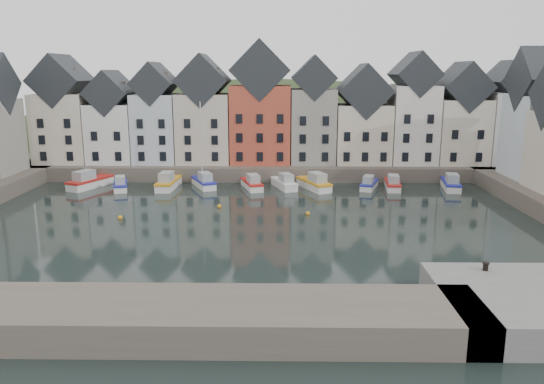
{
  "coord_description": "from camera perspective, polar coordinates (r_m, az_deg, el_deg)",
  "views": [
    {
      "loc": [
        2.93,
        -50.91,
        15.33
      ],
      "look_at": [
        2.08,
        6.0,
        2.32
      ],
      "focal_mm": 35.0,
      "sensor_mm": 36.0,
      "label": 1
    }
  ],
  "objects": [
    {
      "name": "far_quay",
      "position": [
        82.22,
        -1.2,
        2.84
      ],
      "size": [
        90.0,
        16.0,
        2.0
      ],
      "primitive_type": "cube",
      "color": "brown",
      "rests_on": "ground"
    },
    {
      "name": "mooring_buoys",
      "position": [
        58.66,
        -5.96,
        -2.19
      ],
      "size": [
        20.5,
        5.5,
        0.5
      ],
      "color": "orange",
      "rests_on": "ground"
    },
    {
      "name": "boat_e",
      "position": [
        70.63,
        -2.15,
        0.89
      ],
      "size": [
        3.45,
        6.17,
        2.26
      ],
      "rotation": [
        0.0,
        0.0,
        0.29
      ],
      "color": "silver",
      "rests_on": "ground"
    },
    {
      "name": "near_wall",
      "position": [
        34.76,
        -21.61,
        -12.44
      ],
      "size": [
        50.0,
        6.0,
        2.0
      ],
      "primitive_type": "cube",
      "color": "brown",
      "rests_on": "ground"
    },
    {
      "name": "boat_d",
      "position": [
        72.08,
        -7.33,
        1.1
      ],
      "size": [
        4.19,
        6.32,
        11.61
      ],
      "rotation": [
        0.0,
        0.0,
        0.42
      ],
      "color": "silver",
      "rests_on": "ground"
    },
    {
      "name": "hillside",
      "position": [
        112.01,
        -0.68,
        -4.42
      ],
      "size": [
        153.6,
        70.4,
        64.0
      ],
      "color": "#29361B",
      "rests_on": "ground"
    },
    {
      "name": "ground",
      "position": [
        53.24,
        -2.34,
        -3.87
      ],
      "size": [
        260.0,
        260.0,
        0.0
      ],
      "primitive_type": "plane",
      "color": "black",
      "rests_on": "ground"
    },
    {
      "name": "boat_h",
      "position": [
        71.81,
        10.4,
        0.83
      ],
      "size": [
        3.33,
        5.58,
        2.05
      ],
      "rotation": [
        0.0,
        0.0,
        -0.34
      ],
      "color": "silver",
      "rests_on": "ground"
    },
    {
      "name": "boat_j",
      "position": [
        74.14,
        18.69,
        0.82
      ],
      "size": [
        2.94,
        6.52,
        2.41
      ],
      "rotation": [
        0.0,
        0.0,
        -0.16
      ],
      "color": "silver",
      "rests_on": "ground"
    },
    {
      "name": "boat_a",
      "position": [
        75.33,
        -19.07,
        1.04
      ],
      "size": [
        4.82,
        7.31,
        2.7
      ],
      "rotation": [
        0.0,
        0.0,
        -0.41
      ],
      "color": "silver",
      "rests_on": "ground"
    },
    {
      "name": "far_terrace",
      "position": [
        79.17,
        1.07,
        8.2
      ],
      "size": [
        72.37,
        8.16,
        17.78
      ],
      "color": "beige",
      "rests_on": "far_quay"
    },
    {
      "name": "boat_c",
      "position": [
        72.07,
        -11.11,
        0.98
      ],
      "size": [
        2.46,
        6.85,
        2.59
      ],
      "rotation": [
        0.0,
        0.0,
        -0.05
      ],
      "color": "silver",
      "rests_on": "ground"
    },
    {
      "name": "boat_b",
      "position": [
        72.92,
        -15.99,
        0.74
      ],
      "size": [
        3.14,
        5.75,
        2.11
      ],
      "rotation": [
        0.0,
        0.0,
        0.28
      ],
      "color": "silver",
      "rests_on": "ground"
    },
    {
      "name": "mooring_bollard",
      "position": [
        39.41,
        22.0,
        -7.4
      ],
      "size": [
        0.48,
        0.48,
        0.56
      ],
      "color": "black",
      "rests_on": "near_quay"
    },
    {
      "name": "boat_f",
      "position": [
        70.9,
        1.35,
        0.95
      ],
      "size": [
        3.74,
        6.31,
        2.31
      ],
      "rotation": [
        0.0,
        0.0,
        0.33
      ],
      "color": "silver",
      "rests_on": "ground"
    },
    {
      "name": "boat_g",
      "position": [
        70.49,
        4.59,
        0.91
      ],
      "size": [
        4.61,
        7.01,
        2.59
      ],
      "rotation": [
        0.0,
        0.0,
        0.41
      ],
      "color": "silver",
      "rests_on": "ground"
    },
    {
      "name": "boat_i",
      "position": [
        72.19,
        12.85,
        0.83
      ],
      "size": [
        2.46,
        5.97,
        2.23
      ],
      "rotation": [
        0.0,
        0.0,
        -0.12
      ],
      "color": "silver",
      "rests_on": "ground"
    }
  ]
}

